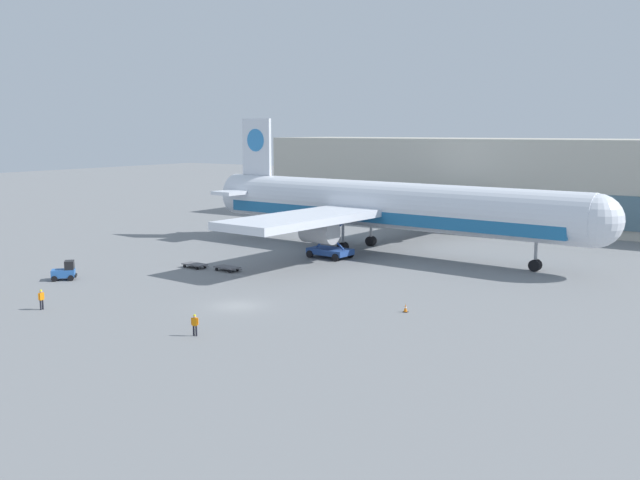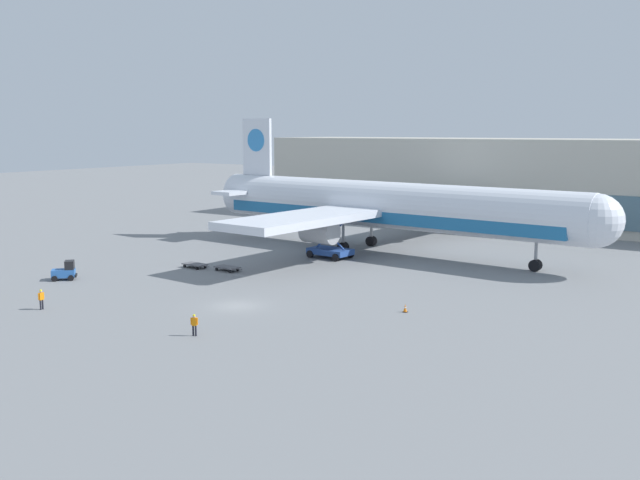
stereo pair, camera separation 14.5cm
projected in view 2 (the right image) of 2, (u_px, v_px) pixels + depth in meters
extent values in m
plane|color=slate|center=(237.00, 306.00, 63.01)|extent=(400.00, 400.00, 0.00)
cube|color=#BCB7A8|center=(527.00, 182.00, 115.79)|extent=(90.00, 18.00, 14.00)
cube|color=slate|center=(507.00, 206.00, 108.82)|extent=(88.20, 0.20, 4.90)
cylinder|color=silver|center=(385.00, 205.00, 89.62)|extent=(52.28, 9.41, 5.80)
cube|color=#1E669E|center=(385.00, 215.00, 89.82)|extent=(48.12, 9.00, 1.45)
sphere|color=silver|center=(596.00, 221.00, 73.79)|extent=(5.68, 5.68, 5.68)
cone|color=silver|center=(237.00, 193.00, 105.45)|extent=(6.75, 5.94, 5.51)
cube|color=silver|center=(257.00, 147.00, 101.86)|extent=(5.22, 0.80, 8.00)
cylinder|color=#3384CC|center=(257.00, 140.00, 101.72)|extent=(3.23, 0.77, 3.20)
cube|color=silver|center=(252.00, 191.00, 103.46)|extent=(4.50, 13.22, 0.50)
cube|color=silver|center=(368.00, 209.00, 91.31)|extent=(11.32, 48.44, 0.90)
cylinder|color=#9EA0A5|center=(319.00, 232.00, 83.74)|extent=(4.38, 3.09, 2.80)
cylinder|color=#9EA0A5|center=(408.00, 216.00, 99.44)|extent=(4.38, 3.09, 2.80)
cylinder|color=#9EA0A5|center=(536.00, 247.00, 78.12)|extent=(0.36, 0.36, 4.00)
cylinder|color=black|center=(535.00, 265.00, 78.42)|extent=(1.36, 0.99, 1.30)
cylinder|color=#9EA0A5|center=(343.00, 232.00, 90.19)|extent=(0.36, 0.36, 4.00)
cylinder|color=black|center=(343.00, 247.00, 90.50)|extent=(1.36, 0.99, 1.30)
cylinder|color=#9EA0A5|center=(371.00, 226.00, 95.17)|extent=(0.36, 0.36, 4.00)
cylinder|color=black|center=(371.00, 241.00, 95.48)|extent=(1.36, 0.99, 1.30)
cube|color=#284C99|center=(330.00, 251.00, 86.64)|extent=(5.40, 3.35, 0.70)
cube|color=#B2B2B7|center=(330.00, 221.00, 86.06)|extent=(5.13, 3.19, 0.30)
cube|color=yellow|center=(330.00, 216.00, 85.98)|extent=(5.13, 3.19, 0.08)
cube|color=#284C99|center=(330.00, 235.00, 86.32)|extent=(4.26, 0.46, 3.53)
cube|color=#284C99|center=(330.00, 235.00, 86.32)|extent=(4.26, 0.46, 3.53)
cylinder|color=black|center=(350.00, 254.00, 86.67)|extent=(0.92, 0.42, 0.90)
cylinder|color=black|center=(336.00, 258.00, 84.34)|extent=(0.92, 0.42, 0.90)
cylinder|color=black|center=(325.00, 251.00, 89.05)|extent=(0.92, 0.42, 0.90)
cylinder|color=black|center=(310.00, 254.00, 86.71)|extent=(0.92, 0.42, 0.90)
cube|color=#2D66B7|center=(63.00, 273.00, 73.86)|extent=(2.59, 2.64, 0.80)
cube|color=black|center=(70.00, 265.00, 73.88)|extent=(1.52, 1.50, 0.90)
cube|color=black|center=(76.00, 275.00, 74.18)|extent=(1.03, 0.98, 0.24)
cylinder|color=black|center=(72.00, 275.00, 74.78)|extent=(0.58, 0.60, 0.60)
cylinder|color=black|center=(71.00, 278.00, 73.43)|extent=(0.58, 0.60, 0.60)
cylinder|color=black|center=(56.00, 276.00, 74.42)|extent=(0.58, 0.60, 0.60)
cylinder|color=black|center=(55.00, 279.00, 73.07)|extent=(0.58, 0.60, 0.60)
cube|color=#56565B|center=(195.00, 264.00, 80.34)|extent=(2.88, 1.66, 0.12)
cube|color=#56565B|center=(206.00, 266.00, 79.24)|extent=(0.90, 0.13, 0.08)
cylinder|color=black|center=(205.00, 266.00, 80.30)|extent=(0.37, 0.16, 0.36)
cylinder|color=black|center=(197.00, 268.00, 79.29)|extent=(0.37, 0.16, 0.36)
cylinder|color=black|center=(193.00, 264.00, 81.47)|extent=(0.37, 0.16, 0.36)
cylinder|color=black|center=(185.00, 266.00, 80.47)|extent=(0.37, 0.16, 0.36)
cube|color=#56565B|center=(227.00, 267.00, 78.59)|extent=(2.88, 1.66, 0.12)
cube|color=#56565B|center=(239.00, 269.00, 77.48)|extent=(0.90, 0.13, 0.08)
cylinder|color=black|center=(238.00, 269.00, 78.54)|extent=(0.37, 0.16, 0.36)
cylinder|color=black|center=(229.00, 271.00, 77.54)|extent=(0.37, 0.16, 0.36)
cylinder|color=black|center=(225.00, 267.00, 79.71)|extent=(0.37, 0.16, 0.36)
cylinder|color=black|center=(217.00, 269.00, 78.71)|extent=(0.37, 0.16, 0.36)
cylinder|color=black|center=(41.00, 305.00, 61.60)|extent=(0.14, 0.14, 0.85)
cylinder|color=black|center=(43.00, 304.00, 61.75)|extent=(0.14, 0.14, 0.85)
cube|color=orange|center=(41.00, 296.00, 61.56)|extent=(0.24, 0.37, 0.64)
cylinder|color=orange|center=(39.00, 296.00, 61.37)|extent=(0.09, 0.09, 0.58)
cylinder|color=orange|center=(44.00, 295.00, 61.74)|extent=(0.09, 0.09, 0.58)
sphere|color=#DBB28E|center=(41.00, 291.00, 61.50)|extent=(0.23, 0.23, 0.23)
sphere|color=yellow|center=(41.00, 291.00, 61.49)|extent=(0.22, 0.22, 0.22)
cylinder|color=black|center=(193.00, 331.00, 53.78)|extent=(0.14, 0.14, 0.81)
cylinder|color=black|center=(196.00, 331.00, 53.76)|extent=(0.14, 0.14, 0.81)
cube|color=orange|center=(194.00, 322.00, 53.66)|extent=(0.42, 0.37, 0.61)
cylinder|color=orange|center=(191.00, 321.00, 53.68)|extent=(0.09, 0.09, 0.55)
cylinder|color=orange|center=(197.00, 321.00, 53.64)|extent=(0.09, 0.09, 0.55)
sphere|color=#DBB28E|center=(194.00, 316.00, 53.60)|extent=(0.22, 0.22, 0.22)
sphere|color=yellow|center=(194.00, 316.00, 53.59)|extent=(0.21, 0.21, 0.21)
cube|color=black|center=(405.00, 312.00, 60.84)|extent=(0.40, 0.40, 0.04)
cone|color=orange|center=(405.00, 308.00, 60.79)|extent=(0.32, 0.32, 0.67)
cylinder|color=white|center=(405.00, 307.00, 60.78)|extent=(0.19, 0.19, 0.09)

